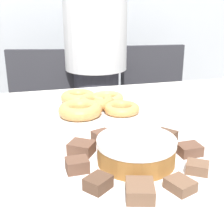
{
  "coord_description": "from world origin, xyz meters",
  "views": [
    {
      "loc": [
        -0.27,
        -0.81,
        1.12
      ],
      "look_at": [
        -0.06,
        -0.03,
        0.84
      ],
      "focal_mm": 50.0,
      "sensor_mm": 36.0,
      "label": 1
    }
  ],
  "objects_px": {
    "plate_cake": "(136,164)",
    "office_chair_left": "(42,136)",
    "plate_donuts": "(96,109)",
    "person_standing": "(96,58)",
    "frosted_cake": "(136,151)",
    "office_chair_right": "(156,124)"
  },
  "relations": [
    {
      "from": "person_standing",
      "to": "plate_cake",
      "type": "height_order",
      "value": "person_standing"
    },
    {
      "from": "plate_cake",
      "to": "plate_donuts",
      "type": "distance_m",
      "value": 0.4
    },
    {
      "from": "office_chair_left",
      "to": "plate_donuts",
      "type": "height_order",
      "value": "office_chair_left"
    },
    {
      "from": "plate_cake",
      "to": "plate_donuts",
      "type": "bearing_deg",
      "value": 90.56
    },
    {
      "from": "frosted_cake",
      "to": "office_chair_left",
      "type": "bearing_deg",
      "value": 99.28
    },
    {
      "from": "plate_cake",
      "to": "frosted_cake",
      "type": "distance_m",
      "value": 0.03
    },
    {
      "from": "office_chair_left",
      "to": "plate_donuts",
      "type": "relative_size",
      "value": 2.44
    },
    {
      "from": "office_chair_left",
      "to": "plate_donuts",
      "type": "distance_m",
      "value": 0.8
    },
    {
      "from": "office_chair_right",
      "to": "frosted_cake",
      "type": "relative_size",
      "value": 5.03
    },
    {
      "from": "office_chair_right",
      "to": "office_chair_left",
      "type": "bearing_deg",
      "value": -173.69
    },
    {
      "from": "person_standing",
      "to": "plate_cake",
      "type": "relative_size",
      "value": 4.41
    },
    {
      "from": "office_chair_right",
      "to": "frosted_cake",
      "type": "xyz_separation_m",
      "value": [
        -0.52,
        -1.09,
        0.41
      ]
    },
    {
      "from": "plate_cake",
      "to": "office_chair_left",
      "type": "bearing_deg",
      "value": 99.28
    },
    {
      "from": "person_standing",
      "to": "office_chair_left",
      "type": "distance_m",
      "value": 0.54
    },
    {
      "from": "person_standing",
      "to": "office_chair_left",
      "type": "height_order",
      "value": "person_standing"
    },
    {
      "from": "plate_donuts",
      "to": "frosted_cake",
      "type": "relative_size",
      "value": 2.06
    },
    {
      "from": "office_chair_right",
      "to": "plate_cake",
      "type": "xyz_separation_m",
      "value": [
        -0.52,
        -1.09,
        0.37
      ]
    },
    {
      "from": "office_chair_left",
      "to": "frosted_cake",
      "type": "relative_size",
      "value": 5.03
    },
    {
      "from": "office_chair_left",
      "to": "frosted_cake",
      "type": "xyz_separation_m",
      "value": [
        0.18,
        -1.08,
        0.41
      ]
    },
    {
      "from": "office_chair_right",
      "to": "frosted_cake",
      "type": "bearing_deg",
      "value": -109.35
    },
    {
      "from": "plate_donuts",
      "to": "frosted_cake",
      "type": "height_order",
      "value": "frosted_cake"
    },
    {
      "from": "office_chair_right",
      "to": "plate_donuts",
      "type": "bearing_deg",
      "value": -120.95
    }
  ]
}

